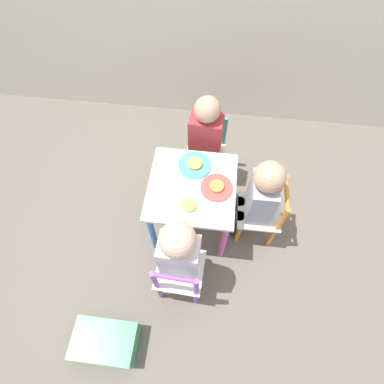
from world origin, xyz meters
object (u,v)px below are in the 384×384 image
(storage_bin, at_px, (106,342))
(chair_teal, at_px, (206,151))
(kids_table, at_px, (192,194))
(plate_right, at_px, (217,187))
(child_front, at_px, (180,252))
(plate_front, at_px, (189,206))
(chair_orange, at_px, (262,212))
(child_right, at_px, (259,196))
(plate_back, at_px, (195,165))
(chair_purple, at_px, (179,274))
(child_back, at_px, (205,139))

(storage_bin, bearing_deg, chair_teal, 71.08)
(kids_table, relative_size, plate_right, 2.73)
(kids_table, relative_size, child_front, 0.66)
(plate_front, relative_size, storage_bin, 0.52)
(chair_orange, relative_size, storage_bin, 1.49)
(child_right, distance_m, plate_front, 0.41)
(child_front, height_order, storage_bin, child_front)
(chair_orange, relative_size, plate_back, 2.61)
(chair_orange, relative_size, chair_purple, 1.00)
(child_right, height_order, plate_front, child_right)
(chair_orange, bearing_deg, plate_front, -72.73)
(chair_purple, relative_size, plate_back, 2.61)
(child_front, bearing_deg, kids_table, -90.00)
(child_right, relative_size, plate_front, 4.17)
(plate_back, bearing_deg, storage_bin, -111.98)
(chair_orange, distance_m, child_front, 0.63)
(chair_orange, xyz_separation_m, child_right, (-0.06, -0.00, 0.19))
(storage_bin, bearing_deg, child_front, 49.57)
(child_back, relative_size, plate_back, 3.91)
(plate_back, bearing_deg, plate_front, -90.00)
(kids_table, height_order, plate_back, plate_back)
(chair_orange, relative_size, chair_teal, 1.00)
(kids_table, height_order, chair_purple, chair_purple)
(plate_back, height_order, storage_bin, plate_back)
(plate_back, xyz_separation_m, storage_bin, (-0.38, -0.94, -0.41))
(chair_purple, distance_m, chair_teal, 0.88)
(plate_front, height_order, plate_back, same)
(child_right, xyz_separation_m, child_front, (-0.39, -0.38, 0.02))
(chair_purple, xyz_separation_m, child_front, (0.00, 0.06, 0.21))
(chair_teal, bearing_deg, storage_bin, -103.00)
(chair_teal, xyz_separation_m, child_back, (-0.01, -0.06, 0.20))
(chair_orange, bearing_deg, kids_table, -90.00)
(chair_orange, distance_m, plate_right, 0.39)
(chair_orange, bearing_deg, child_back, -133.53)
(kids_table, distance_m, plate_back, 0.17)
(plate_back, bearing_deg, chair_purple, -91.90)
(plate_right, distance_m, plate_front, 0.19)
(chair_teal, height_order, child_front, child_front)
(chair_purple, relative_size, child_right, 0.69)
(chair_teal, bearing_deg, plate_back, -92.67)
(child_right, relative_size, child_back, 0.96)
(child_right, height_order, storage_bin, child_right)
(chair_purple, bearing_deg, plate_front, -91.13)
(child_right, bearing_deg, storage_bin, -43.69)
(kids_table, relative_size, chair_teal, 0.98)
(kids_table, distance_m, storage_bin, 0.95)
(chair_teal, bearing_deg, child_right, -46.48)
(child_right, distance_m, child_back, 0.50)
(plate_front, bearing_deg, kids_table, 90.00)
(chair_teal, relative_size, plate_front, 2.88)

